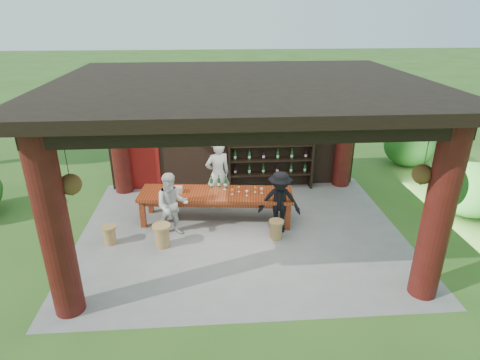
{
  "coord_description": "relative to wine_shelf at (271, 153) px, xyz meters",
  "views": [
    {
      "loc": [
        -0.62,
        -8.11,
        4.82
      ],
      "look_at": [
        0.0,
        0.4,
        1.15
      ],
      "focal_mm": 30.0,
      "sensor_mm": 36.0,
      "label": 1
    }
  ],
  "objects": [
    {
      "name": "napkin_basket",
      "position": [
        -2.51,
        -1.75,
        -0.25
      ],
      "size": [
        0.28,
        0.21,
        0.14
      ],
      "primitive_type": "cube",
      "rotation": [
        0.0,
        0.0,
        -0.11
      ],
      "color": "#BF6672",
      "rests_on": "tasting_table"
    },
    {
      "name": "trees",
      "position": [
        2.09,
        -1.29,
        2.3
      ],
      "size": [
        21.76,
        11.07,
        4.8
      ],
      "color": "#3F2819",
      "rests_on": "ground"
    },
    {
      "name": "host",
      "position": [
        -1.52,
        -1.08,
        -0.16
      ],
      "size": [
        0.78,
        0.65,
        1.82
      ],
      "primitive_type": "imported",
      "rotation": [
        0.0,
        0.0,
        3.52
      ],
      "color": "silver",
      "rests_on": "ground"
    },
    {
      "name": "wine_shelf",
      "position": [
        0.0,
        0.0,
        0.0
      ],
      "size": [
        2.42,
        0.37,
        2.13
      ],
      "color": "black",
      "rests_on": "ground"
    },
    {
      "name": "table_glasses",
      "position": [
        -0.93,
        -1.9,
        -0.24
      ],
      "size": [
        0.94,
        0.46,
        0.15
      ],
      "color": "silver",
      "rests_on": "tasting_table"
    },
    {
      "name": "shrubs",
      "position": [
        0.37,
        -2.2,
        -0.51
      ],
      "size": [
        14.74,
        8.71,
        1.36
      ],
      "color": "#194C14",
      "rests_on": "ground"
    },
    {
      "name": "stool_near_left",
      "position": [
        -2.78,
        -2.93,
        -0.79
      ],
      "size": [
        0.4,
        0.4,
        0.52
      ],
      "rotation": [
        0.0,
        0.0,
        0.14
      ],
      "color": "olive",
      "rests_on": "ground"
    },
    {
      "name": "table_bottles",
      "position": [
        -1.51,
        -1.53,
        -0.16
      ],
      "size": [
        0.43,
        0.13,
        0.31
      ],
      "color": "#194C1E",
      "rests_on": "tasting_table"
    },
    {
      "name": "guest_man",
      "position": [
        -0.14,
        -2.46,
        -0.32
      ],
      "size": [
        1.04,
        0.71,
        1.49
      ],
      "primitive_type": "imported",
      "rotation": [
        0.0,
        0.0,
        -0.17
      ],
      "color": "black",
      "rests_on": "ground"
    },
    {
      "name": "stool_near_right",
      "position": [
        -0.26,
        -2.79,
        -0.83
      ],
      "size": [
        0.34,
        0.34,
        0.45
      ],
      "rotation": [
        0.0,
        0.0,
        0.21
      ],
      "color": "olive",
      "rests_on": "ground"
    },
    {
      "name": "tasting_table",
      "position": [
        -1.58,
        -1.85,
        -0.43
      ],
      "size": [
        3.74,
        1.33,
        0.75
      ],
      "rotation": [
        0.0,
        0.0,
        -0.11
      ],
      "color": "#63200E",
      "rests_on": "ground"
    },
    {
      "name": "stool_far_left",
      "position": [
        -3.95,
        -2.73,
        -0.84
      ],
      "size": [
        0.33,
        0.33,
        0.44
      ],
      "rotation": [
        0.0,
        0.0,
        0.16
      ],
      "color": "olive",
      "rests_on": "ground"
    },
    {
      "name": "guest_woman",
      "position": [
        -2.58,
        -2.45,
        -0.31
      ],
      "size": [
        0.81,
        0.67,
        1.52
      ],
      "primitive_type": "imported",
      "rotation": [
        0.0,
        0.0,
        0.13
      ],
      "color": "beige",
      "rests_on": "ground"
    },
    {
      "name": "ground",
      "position": [
        -1.02,
        -2.45,
        -1.07
      ],
      "size": [
        90.0,
        90.0,
        0.0
      ],
      "primitive_type": "plane",
      "color": "#2D5119",
      "rests_on": "ground"
    },
    {
      "name": "pavilion",
      "position": [
        -1.03,
        -2.02,
        1.06
      ],
      "size": [
        7.5,
        6.0,
        3.6
      ],
      "color": "slate",
      "rests_on": "ground"
    }
  ]
}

